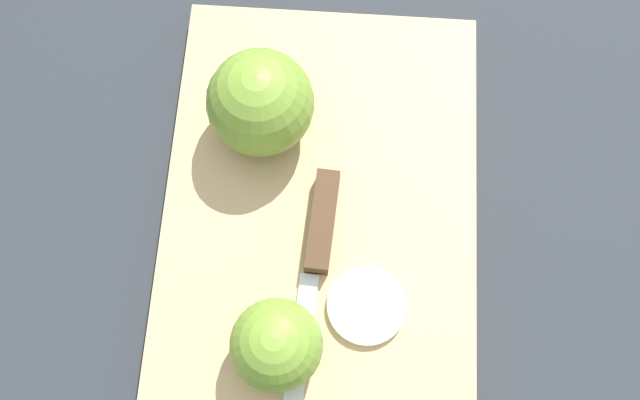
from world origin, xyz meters
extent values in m
plane|color=#282D33|center=(0.00, 0.00, 0.00)|extent=(4.00, 4.00, 0.00)
cube|color=tan|center=(0.00, 0.00, 0.01)|extent=(0.40, 0.31, 0.02)
sphere|color=olive|center=(-0.08, -0.04, 0.06)|extent=(0.08, 0.08, 0.08)
cylinder|color=beige|center=(-0.08, -0.04, 0.06)|extent=(0.06, 0.05, 0.08)
sphere|color=olive|center=(0.11, -0.05, 0.05)|extent=(0.07, 0.07, 0.07)
cylinder|color=beige|center=(0.10, -0.05, 0.05)|extent=(0.05, 0.04, 0.06)
cube|color=silver|center=(0.10, -0.03, 0.02)|extent=(0.10, 0.04, 0.00)
cube|color=#472D19|center=(0.01, 0.00, 0.03)|extent=(0.08, 0.04, 0.02)
cylinder|color=beige|center=(0.08, 0.02, 0.02)|extent=(0.06, 0.06, 0.01)
camera|label=1|loc=(0.18, -0.02, 0.58)|focal=42.00mm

